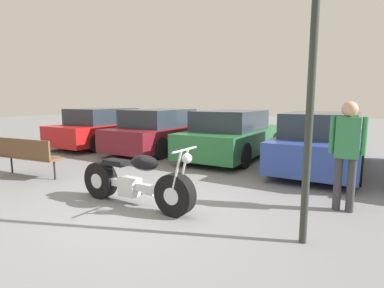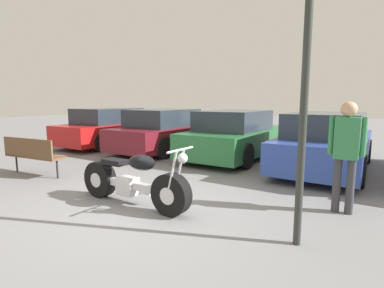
{
  "view_description": "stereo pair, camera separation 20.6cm",
  "coord_description": "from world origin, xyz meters",
  "px_view_note": "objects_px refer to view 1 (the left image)",
  "views": [
    {
      "loc": [
        3.04,
        -3.57,
        1.74
      ],
      "look_at": [
        -0.06,
        1.7,
        0.85
      ],
      "focal_mm": 28.0,
      "sensor_mm": 36.0,
      "label": 1
    },
    {
      "loc": [
        3.22,
        -3.46,
        1.74
      ],
      "look_at": [
        -0.06,
        1.7,
        0.85
      ],
      "focal_mm": 28.0,
      "sensor_mm": 36.0,
      "label": 2
    }
  ],
  "objects_px": {
    "parked_car_maroon": "(163,131)",
    "parked_car_red": "(107,128)",
    "park_bench": "(28,154)",
    "parked_car_blue": "(322,142)",
    "lamp_post": "(314,31)",
    "motorcycle": "(133,182)",
    "parked_car_green": "(233,135)",
    "person_standing": "(347,147)"
  },
  "relations": [
    {
      "from": "parked_car_maroon",
      "to": "parked_car_red",
      "type": "bearing_deg",
      "value": -177.56
    },
    {
      "from": "park_bench",
      "to": "parked_car_maroon",
      "type": "bearing_deg",
      "value": 84.04
    },
    {
      "from": "parked_car_blue",
      "to": "lamp_post",
      "type": "relative_size",
      "value": 1.23
    },
    {
      "from": "parked_car_red",
      "to": "lamp_post",
      "type": "bearing_deg",
      "value": -29.41
    },
    {
      "from": "motorcycle",
      "to": "park_bench",
      "type": "xyz_separation_m",
      "value": [
        -3.33,
        0.21,
        0.14
      ]
    },
    {
      "from": "parked_car_green",
      "to": "lamp_post",
      "type": "relative_size",
      "value": 1.23
    },
    {
      "from": "parked_car_red",
      "to": "parked_car_maroon",
      "type": "height_order",
      "value": "same"
    },
    {
      "from": "parked_car_maroon",
      "to": "parked_car_blue",
      "type": "distance_m",
      "value": 5.17
    },
    {
      "from": "parked_car_maroon",
      "to": "motorcycle",
      "type": "bearing_deg",
      "value": -58.93
    },
    {
      "from": "park_bench",
      "to": "lamp_post",
      "type": "bearing_deg",
      "value": -1.56
    },
    {
      "from": "park_bench",
      "to": "person_standing",
      "type": "bearing_deg",
      "value": 11.44
    },
    {
      "from": "parked_car_green",
      "to": "person_standing",
      "type": "xyz_separation_m",
      "value": [
        3.31,
        -3.37,
        0.35
      ]
    },
    {
      "from": "motorcycle",
      "to": "person_standing",
      "type": "relative_size",
      "value": 1.32
    },
    {
      "from": "parked_car_red",
      "to": "person_standing",
      "type": "relative_size",
      "value": 2.6
    },
    {
      "from": "parked_car_red",
      "to": "parked_car_green",
      "type": "height_order",
      "value": "same"
    },
    {
      "from": "lamp_post",
      "to": "park_bench",
      "type": "bearing_deg",
      "value": 178.44
    },
    {
      "from": "parked_car_blue",
      "to": "lamp_post",
      "type": "height_order",
      "value": "lamp_post"
    },
    {
      "from": "parked_car_maroon",
      "to": "parked_car_green",
      "type": "xyz_separation_m",
      "value": [
        2.58,
        0.13,
        0.0
      ]
    },
    {
      "from": "parked_car_blue",
      "to": "parked_car_red",
      "type": "bearing_deg",
      "value": 179.37
    },
    {
      "from": "parked_car_red",
      "to": "parked_car_green",
      "type": "xyz_separation_m",
      "value": [
        5.16,
        0.24,
        0.0
      ]
    },
    {
      "from": "parked_car_maroon",
      "to": "lamp_post",
      "type": "distance_m",
      "value": 7.49
    },
    {
      "from": "park_bench",
      "to": "lamp_post",
      "type": "relative_size",
      "value": 0.46
    },
    {
      "from": "motorcycle",
      "to": "parked_car_red",
      "type": "height_order",
      "value": "parked_car_red"
    },
    {
      "from": "motorcycle",
      "to": "parked_car_green",
      "type": "relative_size",
      "value": 0.51
    },
    {
      "from": "park_bench",
      "to": "person_standing",
      "type": "xyz_separation_m",
      "value": [
        6.36,
        1.29,
        0.49
      ]
    },
    {
      "from": "parked_car_maroon",
      "to": "person_standing",
      "type": "xyz_separation_m",
      "value": [
        5.89,
        -3.24,
        0.35
      ]
    },
    {
      "from": "parked_car_red",
      "to": "parked_car_blue",
      "type": "bearing_deg",
      "value": -0.63
    },
    {
      "from": "parked_car_maroon",
      "to": "park_bench",
      "type": "distance_m",
      "value": 4.56
    },
    {
      "from": "parked_car_maroon",
      "to": "park_bench",
      "type": "xyz_separation_m",
      "value": [
        -0.47,
        -4.53,
        -0.14
      ]
    },
    {
      "from": "parked_car_red",
      "to": "parked_car_green",
      "type": "distance_m",
      "value": 5.17
    },
    {
      "from": "parked_car_red",
      "to": "parked_car_green",
      "type": "relative_size",
      "value": 1.0
    },
    {
      "from": "parked_car_maroon",
      "to": "parked_car_blue",
      "type": "xyz_separation_m",
      "value": [
        5.16,
        -0.19,
        0.0
      ]
    },
    {
      "from": "motorcycle",
      "to": "parked_car_red",
      "type": "relative_size",
      "value": 0.51
    },
    {
      "from": "parked_car_red",
      "to": "park_bench",
      "type": "bearing_deg",
      "value": -64.49
    },
    {
      "from": "parked_car_maroon",
      "to": "parked_car_blue",
      "type": "bearing_deg",
      "value": -2.16
    },
    {
      "from": "parked_car_red",
      "to": "park_bench",
      "type": "height_order",
      "value": "parked_car_red"
    },
    {
      "from": "motorcycle",
      "to": "parked_car_maroon",
      "type": "bearing_deg",
      "value": 121.07
    },
    {
      "from": "parked_car_maroon",
      "to": "parked_car_blue",
      "type": "relative_size",
      "value": 1.0
    },
    {
      "from": "parked_car_green",
      "to": "parked_car_blue",
      "type": "relative_size",
      "value": 1.0
    },
    {
      "from": "motorcycle",
      "to": "person_standing",
      "type": "xyz_separation_m",
      "value": [
        3.03,
        1.5,
        0.62
      ]
    },
    {
      "from": "parked_car_green",
      "to": "parked_car_blue",
      "type": "height_order",
      "value": "same"
    },
    {
      "from": "parked_car_maroon",
      "to": "park_bench",
      "type": "relative_size",
      "value": 2.7
    }
  ]
}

